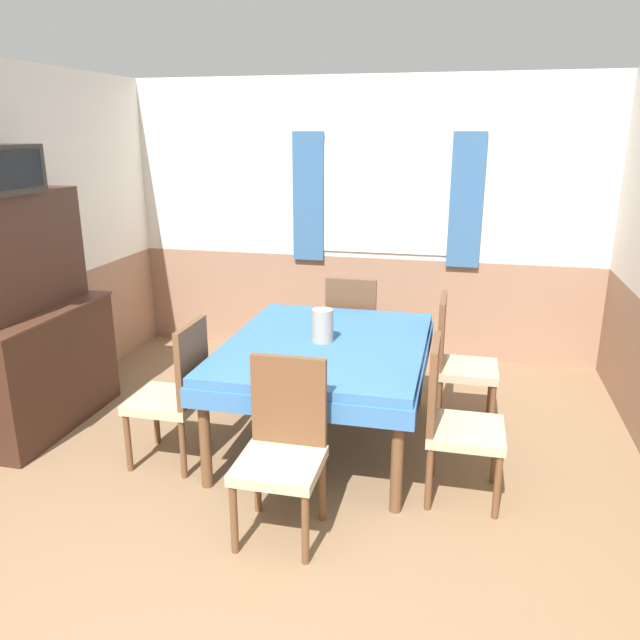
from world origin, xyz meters
name	(u,v)px	position (x,y,z in m)	size (l,w,h in m)	color
wall_back	(363,220)	(0.01, 3.97, 1.31)	(4.84, 0.09, 2.60)	white
wall_left	(11,248)	(-2.25, 1.98, 1.30)	(0.05, 4.35, 2.60)	white
dining_table	(326,355)	(0.08, 2.04, 0.64)	(1.36, 1.70, 0.74)	#386BA8
chair_right_near	(454,418)	(0.96, 1.53, 0.51)	(0.44, 0.44, 0.97)	brown
chair_right_far	(457,358)	(0.96, 2.55, 0.51)	(0.44, 0.44, 0.97)	brown
chair_head_near	(283,445)	(0.08, 0.99, 0.51)	(0.44, 0.44, 0.97)	brown
chair_head_window	(353,328)	(0.08, 3.10, 0.51)	(0.44, 0.44, 0.97)	brown
chair_left_near	(176,390)	(-0.80, 1.53, 0.51)	(0.44, 0.44, 0.97)	brown
sideboard	(37,334)	(-2.00, 1.81, 0.72)	(0.46, 1.26, 1.72)	#3D2319
tv	(0,170)	(-1.98, 1.66, 1.88)	(0.29, 0.54, 0.31)	#2D2823
vase	(322,325)	(0.06, 2.04, 0.85)	(0.15, 0.15, 0.23)	#A39989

